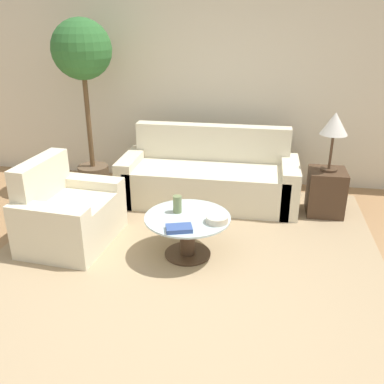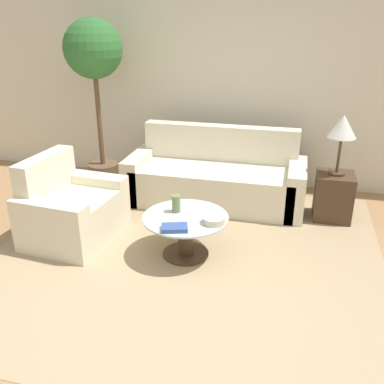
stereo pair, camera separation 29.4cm
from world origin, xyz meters
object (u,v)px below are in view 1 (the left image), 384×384
object	(u,v)px
potted_plant	(83,68)
sofa_main	(209,178)
armchair	(66,215)
vase	(177,204)
coffee_table	(188,230)
table_lamp	(334,126)
bowl	(217,219)
book_stack	(179,228)

from	to	relation	value
potted_plant	sofa_main	bearing A→B (deg)	-3.19
armchair	vase	world-z (taller)	armchair
coffee_table	table_lamp	xyz separation A→B (m)	(1.39, 1.18, 0.77)
armchair	potted_plant	bearing A→B (deg)	15.62
potted_plant	vase	bearing A→B (deg)	-44.17
bowl	book_stack	world-z (taller)	bowl
table_lamp	vase	world-z (taller)	table_lamp
armchair	coffee_table	bearing A→B (deg)	-88.51
potted_plant	bowl	bearing A→B (deg)	-40.06
armchair	table_lamp	distance (m)	2.95
book_stack	armchair	bearing A→B (deg)	146.25
sofa_main	table_lamp	distance (m)	1.56
vase	bowl	size ratio (longest dim) A/B	0.83
armchair	table_lamp	xyz separation A→B (m)	(2.64, 1.10, 0.75)
potted_plant	vase	world-z (taller)	potted_plant
sofa_main	armchair	bearing A→B (deg)	-135.35
table_lamp	potted_plant	bearing A→B (deg)	175.07
potted_plant	book_stack	world-z (taller)	potted_plant
armchair	potted_plant	size ratio (longest dim) A/B	0.49
bowl	table_lamp	bearing A→B (deg)	48.39
sofa_main	table_lamp	world-z (taller)	table_lamp
sofa_main	vase	world-z (taller)	sofa_main
table_lamp	book_stack	size ratio (longest dim) A/B	2.53
table_lamp	vase	xyz separation A→B (m)	(-1.50, -1.10, -0.54)
potted_plant	book_stack	distance (m)	2.52
potted_plant	bowl	xyz separation A→B (m)	(1.78, -1.50, -1.11)
sofa_main	coffee_table	xyz separation A→B (m)	(-0.03, -1.34, -0.03)
potted_plant	bowl	size ratio (longest dim) A/B	10.54
bowl	armchair	bearing A→B (deg)	174.44
table_lamp	potted_plant	xyz separation A→B (m)	(-2.89, 0.25, 0.52)
table_lamp	bowl	xyz separation A→B (m)	(-1.11, -1.25, -0.60)
coffee_table	potted_plant	bearing A→B (deg)	136.42
table_lamp	armchair	bearing A→B (deg)	-157.38
coffee_table	potted_plant	size ratio (longest dim) A/B	0.38
table_lamp	vase	size ratio (longest dim) A/B	3.93
potted_plant	vase	distance (m)	2.21
vase	book_stack	world-z (taller)	vase
coffee_table	table_lamp	size ratio (longest dim) A/B	1.23
vase	bowl	world-z (taller)	vase
sofa_main	potted_plant	world-z (taller)	potted_plant
book_stack	sofa_main	bearing A→B (deg)	70.58
potted_plant	book_stack	bearing A→B (deg)	-49.16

